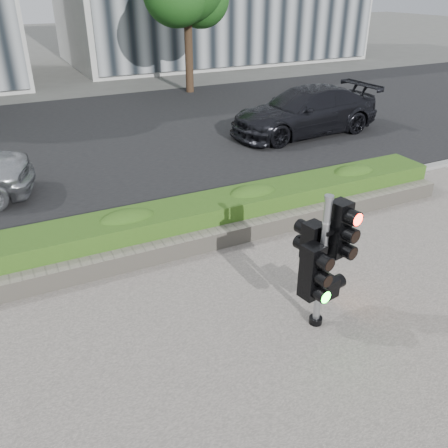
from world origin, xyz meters
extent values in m
plane|color=#51514C|center=(0.00, 0.00, 0.00)|extent=(120.00, 120.00, 0.00)
cube|color=#9E9389|center=(0.00, -2.50, 0.01)|extent=(16.00, 11.00, 0.03)
cube|color=black|center=(0.00, 10.00, 0.01)|extent=(60.00, 13.00, 0.02)
cube|color=gray|center=(0.00, 3.15, 0.06)|extent=(60.00, 0.25, 0.12)
cube|color=gray|center=(0.00, 1.90, 0.20)|extent=(12.00, 0.32, 0.34)
cube|color=#5C902C|center=(0.00, 2.55, 0.37)|extent=(12.00, 1.00, 0.68)
cylinder|color=black|center=(5.50, 15.50, 1.79)|extent=(0.36, 0.36, 3.58)
cylinder|color=black|center=(0.67, -0.88, 0.08)|extent=(0.20, 0.20, 0.10)
cylinder|color=gray|center=(0.67, -0.88, 1.06)|extent=(0.10, 0.10, 2.06)
cylinder|color=gray|center=(0.67, -0.88, 2.11)|extent=(0.13, 0.13, 0.05)
cube|color=#FF1107|center=(0.90, -0.87, 1.59)|extent=(0.30, 0.30, 0.82)
cube|color=#14E51E|center=(0.44, -0.95, 1.05)|extent=(0.30, 0.30, 0.82)
cube|color=black|center=(0.65, -0.65, 1.34)|extent=(0.30, 0.30, 0.56)
cube|color=orange|center=(0.88, -0.81, 0.58)|extent=(0.30, 0.30, 0.30)
imported|color=black|center=(6.31, 7.53, 0.78)|extent=(5.31, 2.36, 1.52)
camera|label=1|loc=(-3.12, -5.36, 4.65)|focal=38.00mm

